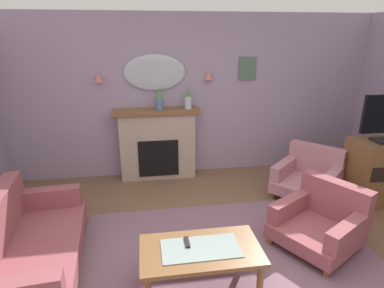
# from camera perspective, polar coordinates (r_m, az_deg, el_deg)

# --- Properties ---
(floor) EXTENTS (6.92, 6.34, 0.10)m
(floor) POSITION_cam_1_polar(r_m,az_deg,el_deg) (3.50, 7.82, -23.07)
(floor) COLOR brown
(floor) RESTS_ON ground
(wall_back) EXTENTS (6.92, 0.10, 2.60)m
(wall_back) POSITION_cam_1_polar(r_m,az_deg,el_deg) (5.34, 0.23, 8.45)
(wall_back) COLOR #9E8CA8
(wall_back) RESTS_ON ground
(patterned_rug) EXTENTS (3.20, 2.40, 0.01)m
(patterned_rug) POSITION_cam_1_polar(r_m,az_deg,el_deg) (3.60, 6.91, -20.33)
(patterned_rug) COLOR #7F5B6B
(patterned_rug) RESTS_ON ground
(fireplace) EXTENTS (1.36, 0.36, 1.16)m
(fireplace) POSITION_cam_1_polar(r_m,az_deg,el_deg) (5.26, -6.11, -0.10)
(fireplace) COLOR tan
(fireplace) RESTS_ON ground
(mantel_vase_left) EXTENTS (0.12, 0.12, 0.34)m
(mantel_vase_left) POSITION_cam_1_polar(r_m,az_deg,el_deg) (5.04, -5.82, 7.83)
(mantel_vase_left) COLOR #4C7093
(mantel_vase_left) RESTS_ON fireplace
(mantel_vase_right) EXTENTS (0.11, 0.11, 0.35)m
(mantel_vase_right) POSITION_cam_1_polar(r_m,az_deg,el_deg) (5.08, -0.70, 8.17)
(mantel_vase_right) COLOR silver
(mantel_vase_right) RESTS_ON fireplace
(wall_mirror) EXTENTS (0.96, 0.06, 0.56)m
(wall_mirror) POSITION_cam_1_polar(r_m,az_deg,el_deg) (5.14, -6.65, 12.51)
(wall_mirror) COLOR #B2BCC6
(wall_sconce_left) EXTENTS (0.14, 0.14, 0.14)m
(wall_sconce_left) POSITION_cam_1_polar(r_m,az_deg,el_deg) (5.14, -16.30, 11.32)
(wall_sconce_left) COLOR #D17066
(wall_sconce_right) EXTENTS (0.14, 0.14, 0.14)m
(wall_sconce_right) POSITION_cam_1_polar(r_m,az_deg,el_deg) (5.20, 3.00, 12.12)
(wall_sconce_right) COLOR #D17066
(framed_picture) EXTENTS (0.28, 0.03, 0.36)m
(framed_picture) POSITION_cam_1_polar(r_m,az_deg,el_deg) (5.42, 9.82, 13.11)
(framed_picture) COLOR #4C6B56
(coffee_table) EXTENTS (1.10, 0.60, 0.45)m
(coffee_table) POSITION_cam_1_polar(r_m,az_deg,el_deg) (3.09, 1.56, -18.91)
(coffee_table) COLOR brown
(coffee_table) RESTS_ON ground
(tv_remote) EXTENTS (0.04, 0.16, 0.02)m
(tv_remote) POSITION_cam_1_polar(r_m,az_deg,el_deg) (3.11, -0.88, -17.07)
(tv_remote) COLOR black
(tv_remote) RESTS_ON coffee_table
(floral_couch) EXTENTS (1.00, 1.78, 0.76)m
(floral_couch) POSITION_cam_1_polar(r_m,az_deg,el_deg) (3.71, -27.84, -15.38)
(floral_couch) COLOR #934C51
(floral_couch) RESTS_ON ground
(armchair_beside_couch) EXTENTS (1.14, 1.14, 0.71)m
(armchair_beside_couch) POSITION_cam_1_polar(r_m,az_deg,el_deg) (5.04, 20.06, -5.33)
(armchair_beside_couch) COLOR #B77A84
(armchair_beside_couch) RESTS_ON ground
(armchair_in_corner) EXTENTS (1.11, 1.10, 0.71)m
(armchair_in_corner) POSITION_cam_1_polar(r_m,az_deg,el_deg) (3.97, 22.02, -12.44)
(armchair_in_corner) COLOR #934C51
(armchair_in_corner) RESTS_ON ground
(tv_cabinet) EXTENTS (0.80, 0.57, 0.90)m
(tv_cabinet) POSITION_cam_1_polar(r_m,az_deg,el_deg) (5.23, 30.27, -4.21)
(tv_cabinet) COLOR brown
(tv_cabinet) RESTS_ON ground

